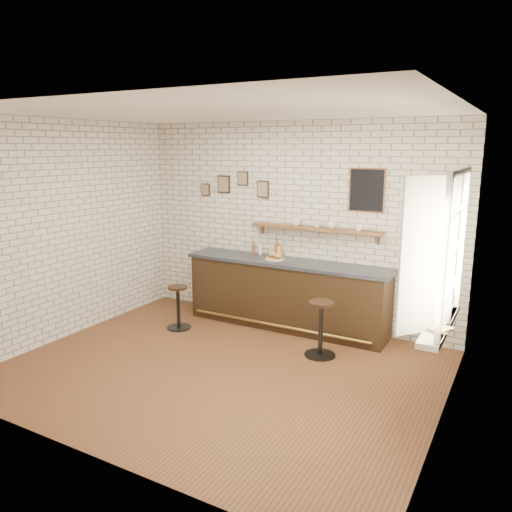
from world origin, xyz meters
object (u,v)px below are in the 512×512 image
object	(u,v)px
shelf_cup_c	(332,225)
shelf_cup_d	(359,228)
ciabatta_sandwich	(275,256)
bitters_bottle_white	(260,249)
book_lower	(434,328)
condiment_bottle_yellow	(279,252)
shelf_cup_a	(296,222)
bitters_bottle_amber	(277,249)
bar_stool_left	(178,306)
bar_stool_right	(321,327)
bar_counter	(287,294)
book_upper	(434,326)
sandwich_plate	(275,259)
bitters_bottle_brown	(253,249)
shelf_cup_b	(317,224)

from	to	relation	value
shelf_cup_c	shelf_cup_d	size ratio (longest dim) A/B	1.22
ciabatta_sandwich	bitters_bottle_white	distance (m)	0.42
ciabatta_sandwich	bitters_bottle_white	world-z (taller)	bitters_bottle_white
book_lower	bitters_bottle_white	bearing A→B (deg)	159.69
condiment_bottle_yellow	shelf_cup_a	size ratio (longest dim) A/B	1.35
bitters_bottle_amber	shelf_cup_c	distance (m)	0.96
bar_stool_left	bar_stool_right	xyz separation A→B (m)	(2.20, 0.08, 0.04)
bar_stool_right	shelf_cup_c	distance (m)	1.52
shelf_cup_a	shelf_cup_c	world-z (taller)	shelf_cup_a
bar_counter	shelf_cup_d	distance (m)	1.44
condiment_bottle_yellow	book_upper	world-z (taller)	condiment_bottle_yellow
bar_stool_right	shelf_cup_c	world-z (taller)	shelf_cup_c
condiment_bottle_yellow	shelf_cup_c	world-z (taller)	shelf_cup_c
bitters_bottle_amber	shelf_cup_c	bearing A→B (deg)	0.64
sandwich_plate	bitters_bottle_brown	size ratio (longest dim) A/B	1.46
bar_stool_left	shelf_cup_a	size ratio (longest dim) A/B	4.86
condiment_bottle_yellow	bar_stool_left	bearing A→B (deg)	-138.37
sandwich_plate	bitters_bottle_brown	world-z (taller)	bitters_bottle_brown
shelf_cup_a	bitters_bottle_amber	bearing A→B (deg)	156.05
shelf_cup_d	ciabatta_sandwich	bearing A→B (deg)	179.50
bitters_bottle_amber	condiment_bottle_yellow	world-z (taller)	bitters_bottle_amber
bitters_bottle_white	book_upper	distance (m)	3.41
ciabatta_sandwich	book_upper	size ratio (longest dim) A/B	1.22
shelf_cup_b	ciabatta_sandwich	bearing A→B (deg)	139.76
shelf_cup_c	shelf_cup_d	distance (m)	0.39
sandwich_plate	ciabatta_sandwich	bearing A→B (deg)	0.00
sandwich_plate	book_upper	world-z (taller)	sandwich_plate
bitters_bottle_brown	bar_stool_left	xyz separation A→B (m)	(-0.70, -1.01, -0.74)
condiment_bottle_yellow	bar_stool_left	size ratio (longest dim) A/B	0.28
ciabatta_sandwich	bitters_bottle_amber	bearing A→B (deg)	112.37
shelf_cup_a	shelf_cup_d	xyz separation A→B (m)	(0.94, 0.00, -0.01)
shelf_cup_b	book_upper	distance (m)	2.75
bar_counter	book_upper	size ratio (longest dim) A/B	14.57
bar_counter	bitters_bottle_brown	world-z (taller)	bitters_bottle_brown
bitters_bottle_amber	bar_stool_right	distance (m)	1.62
sandwich_plate	book_upper	size ratio (longest dim) A/B	1.32
bar_counter	shelf_cup_c	bearing A→B (deg)	18.80
sandwich_plate	book_upper	bearing A→B (deg)	-32.81
bar_stool_right	book_upper	distance (m)	1.83
sandwich_plate	condiment_bottle_yellow	xyz separation A→B (m)	(-0.03, 0.21, 0.07)
ciabatta_sandwich	book_lower	xyz separation A→B (m)	(2.51, -1.62, -0.12)
ciabatta_sandwich	bitters_bottle_brown	distance (m)	0.53
sandwich_plate	bitters_bottle_white	size ratio (longest dim) A/B	1.30
book_upper	sandwich_plate	bearing A→B (deg)	174.41
bitters_bottle_white	bitters_bottle_amber	distance (m)	0.28
ciabatta_sandwich	bitters_bottle_amber	distance (m)	0.23
sandwich_plate	shelf_cup_a	distance (m)	0.62
bar_counter	bitters_bottle_amber	distance (m)	0.69
sandwich_plate	book_lower	bearing A→B (deg)	-32.79
shelf_cup_c	shelf_cup_d	xyz separation A→B (m)	(0.39, 0.00, -0.00)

